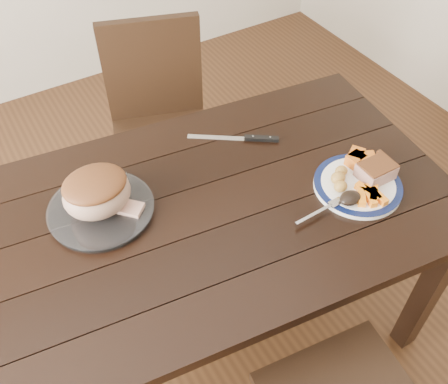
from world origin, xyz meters
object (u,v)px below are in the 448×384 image
dining_table (199,228)px  carving_knife (250,138)px  chair_far (160,118)px  pork_slice (376,171)px  dinner_plate (358,186)px  serving_platter (101,210)px  fork (323,210)px  roast_joint (97,194)px

dining_table → carving_knife: bearing=31.2°
chair_far → pork_slice: size_ratio=8.64×
pork_slice → carving_knife: bearing=121.2°
dining_table → chair_far: bearing=74.5°
dinner_plate → chair_far: bearing=106.7°
dining_table → serving_platter: bearing=151.4°
pork_slice → fork: 0.23m
dinner_plate → serving_platter: bearing=156.4°
dinner_plate → roast_joint: bearing=156.4°
dinner_plate → pork_slice: bearing=-4.8°
dinner_plate → fork: 0.17m
pork_slice → roast_joint: size_ratio=0.54×
fork → pork_slice: bearing=4.3°
dining_table → chair_far: (0.20, 0.73, -0.13)m
fork → chair_far: bearing=94.5°
dinner_plate → serving_platter: size_ratio=0.89×
pork_slice → carving_knife: size_ratio=0.39×
dining_table → fork: 0.39m
chair_far → serving_platter: chair_far is taller
fork → carving_knife: fork is taller
chair_far → serving_platter: bearing=70.7°
pork_slice → fork: size_ratio=0.60×
serving_platter → carving_knife: size_ratio=1.14×
serving_platter → carving_knife: serving_platter is taller
dinner_plate → carving_knife: bearing=114.1°
serving_platter → pork_slice: 0.86m
roast_joint → fork: bearing=-31.7°
dinner_plate → serving_platter: serving_platter is taller
chair_far → serving_platter: size_ratio=2.98×
pork_slice → serving_platter: bearing=157.8°
roast_joint → serving_platter: bearing=0.0°
pork_slice → carving_knife: (-0.23, 0.38, -0.04)m
fork → roast_joint: size_ratio=0.89×
chair_far → carving_knife: 0.60m
chair_far → dinner_plate: bearing=125.3°
dining_table → roast_joint: bearing=151.4°
serving_platter → roast_joint: bearing=0.0°
serving_platter → pork_slice: bearing=-22.2°
chair_far → carving_knife: (0.11, -0.54, 0.23)m
dining_table → chair_far: size_ratio=1.82×
dining_table → fork: fork is taller
dinner_plate → fork: size_ratio=1.56×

